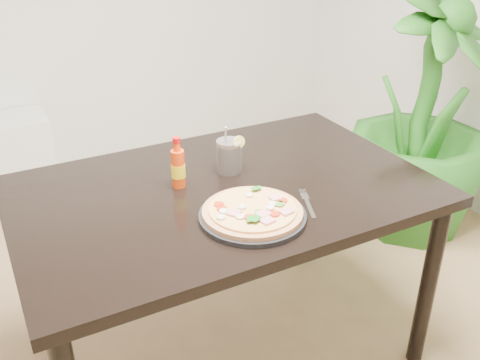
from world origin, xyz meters
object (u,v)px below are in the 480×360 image
cola_cup (229,157)px  fork (307,202)px  dining_table (224,208)px  houseplant (424,113)px  pizza (253,211)px  hot_sauce_bottle (178,167)px  plate (252,216)px

cola_cup → fork: (0.12, -0.33, -0.05)m
cola_cup → dining_table: bearing=-126.3°
cola_cup → houseplant: (1.26, 0.29, -0.14)m
fork → pizza: bearing=-157.9°
dining_table → cola_cup: size_ratio=7.78×
hot_sauce_bottle → fork: size_ratio=1.00×
fork → plate: bearing=-158.5°
dining_table → plate: 0.25m
pizza → hot_sauce_bottle: 0.33m
dining_table → houseplant: (1.33, 0.38, -0.00)m
hot_sauce_bottle → dining_table: bearing=-28.7°
plate → houseplant: (1.34, 0.61, -0.10)m
pizza → hot_sauce_bottle: (-0.12, 0.30, 0.04)m
dining_table → cola_cup: (0.07, 0.10, 0.14)m
dining_table → houseplant: size_ratio=1.06×
houseplant → dining_table: bearing=-163.9°
plate → houseplant: size_ratio=0.25×
cola_cup → houseplant: bearing=12.8°
cola_cup → fork: bearing=-70.5°
pizza → fork: 0.20m
plate → hot_sauce_bottle: bearing=111.7°
hot_sauce_bottle → cola_cup: (0.20, 0.02, -0.01)m
dining_table → houseplant: 1.38m
hot_sauce_bottle → fork: hot_sauce_bottle is taller
plate → fork: 0.20m
dining_table → fork: bearing=-50.7°
plate → hot_sauce_bottle: size_ratio=1.83×
plate → cola_cup: bearing=75.3°
hot_sauce_bottle → houseplant: size_ratio=0.14×
plate → pizza: (0.00, -0.00, 0.02)m
plate → pizza: bearing=-87.4°
plate → cola_cup: size_ratio=1.84×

